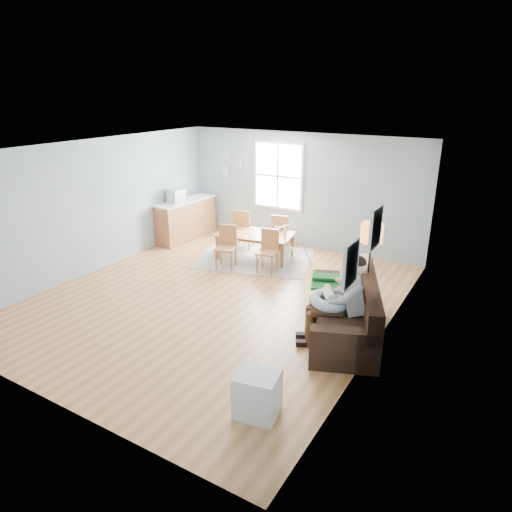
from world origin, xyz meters
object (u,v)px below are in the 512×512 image
Objects in this scene: toddler at (343,284)px; monitor at (176,196)px; chair_nw at (243,227)px; floor_lamp at (371,242)px; sofa at (347,315)px; chair_sw at (227,244)px; baby_swing at (285,248)px; chair_se at (268,248)px; storage_cube at (257,394)px; dining_table at (255,246)px; chair_ne at (280,231)px; father at (340,298)px; counter at (186,219)px.

toddler is 5.46m from monitor.
monitor is (-1.65, -0.42, 0.63)m from chair_nw.
toddler is at bearing -133.25° from floor_lamp.
sofa is at bearing -105.28° from floor_lamp.
chair_sw is at bearing 164.22° from floor_lamp.
baby_swing is (1.37, -0.49, -0.15)m from chair_nw.
floor_lamp is 4.35m from chair_nw.
sofa is 2.89m from chair_se.
chair_sw is 2.25× the size of monitor.
dining_table reaches higher than storage_cube.
storage_cube is 5.75m from chair_ne.
sofa is at bearing 83.67° from storage_cube.
floor_lamp reaches higher than storage_cube.
chair_sw is at bearing -164.21° from chair_se.
toddler is at bearing 87.68° from storage_cube.
chair_se is (-2.33, 2.02, -0.25)m from father.
sofa is 2.68× the size of chair_ne.
monitor reaches higher than counter.
chair_nw is (-3.30, 4.95, 0.27)m from storage_cube.
chair_ne is (-2.54, 2.70, -0.24)m from toddler.
toddler is 0.78m from floor_lamp.
father is 0.77× the size of counter.
chair_sw is at bearing -29.27° from counter.
monitor is 3.12m from baby_swing.
baby_swing is (-2.19, 2.12, 0.08)m from sofa.
baby_swing is (1.03, 0.70, -0.12)m from chair_sw.
sofa is 3.05m from baby_swing.
sofa is at bearing -44.03° from baby_swing.
chair_ne is (-2.69, 2.87, 0.19)m from sofa.
toddler is at bearing -21.82° from monitor.
toddler is 0.96× the size of chair_se.
storage_cube is 6.78m from monitor.
chair_se is at bearing 117.45° from storage_cube.
chair_sw is at bearing 128.22° from storage_cube.
counter is 0.75m from monitor.
storage_cube is 0.31× the size of counter.
toddler reaches higher than baby_swing.
storage_cube is 5.96m from chair_nw.
toddler is 2.84m from baby_swing.
chair_sw is (-3.07, 1.25, -0.23)m from toddler.
toddler is at bearing -43.78° from baby_swing.
dining_table is 0.80m from chair_sw.
sofa is 1.32× the size of counter.
father is 5.95m from counter.
monitor is (-0.00, -0.34, 0.66)m from counter.
counter reaches higher than chair_ne.
storage_cube is (-0.25, -1.99, -0.49)m from father.
floor_lamp reaches higher than monitor.
toddler is 1.52× the size of storage_cube.
chair_se is 0.48m from baby_swing.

